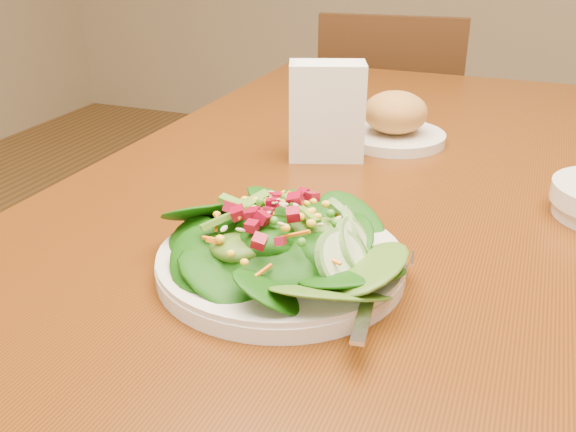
# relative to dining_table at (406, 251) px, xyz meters

# --- Properties ---
(dining_table) EXTENTS (0.90, 1.40, 0.75)m
(dining_table) POSITION_rel_dining_table_xyz_m (0.00, 0.00, 0.00)
(dining_table) COLOR #5F2709
(dining_table) RESTS_ON ground_plane
(chair_far) EXTENTS (0.44, 0.44, 0.86)m
(chair_far) POSITION_rel_dining_table_xyz_m (-0.24, 0.96, -0.20)
(chair_far) COLOR #321E0C
(chair_far) RESTS_ON ground_plane
(salad_plate) EXTENTS (0.26, 0.25, 0.07)m
(salad_plate) POSITION_rel_dining_table_xyz_m (-0.07, -0.28, 0.13)
(salad_plate) COLOR silver
(salad_plate) RESTS_ON dining_table
(bread_plate) EXTENTS (0.16, 0.16, 0.08)m
(bread_plate) POSITION_rel_dining_table_xyz_m (-0.07, 0.17, 0.13)
(bread_plate) COLOR silver
(bread_plate) RESTS_ON dining_table
(napkin_holder) EXTENTS (0.12, 0.09, 0.14)m
(napkin_holder) POSITION_rel_dining_table_xyz_m (-0.14, 0.06, 0.18)
(napkin_holder) COLOR white
(napkin_holder) RESTS_ON dining_table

